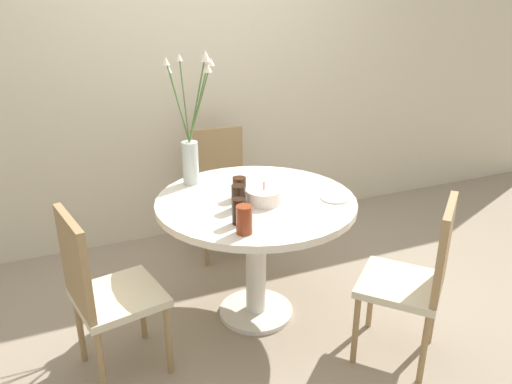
{
  "coord_description": "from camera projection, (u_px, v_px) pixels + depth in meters",
  "views": [
    {
      "loc": [
        -1.0,
        -2.34,
        1.83
      ],
      "look_at": [
        0.0,
        0.0,
        0.8
      ],
      "focal_mm": 35.0,
      "sensor_mm": 36.0,
      "label": 1
    }
  ],
  "objects": [
    {
      "name": "birthday_cake",
      "position": [
        264.0,
        196.0,
        2.7
      ],
      "size": [
        0.2,
        0.2,
        0.12
      ],
      "color": "white",
      "rests_on": "dining_table"
    },
    {
      "name": "chair_far_back",
      "position": [
        418.0,
        274.0,
        2.5
      ],
      "size": [
        0.56,
        0.56,
        0.91
      ],
      "rotation": [
        0.0,
        0.0,
        3.87
      ],
      "color": "beige",
      "rests_on": "ground_plane"
    },
    {
      "name": "drink_glass_2",
      "position": [
        239.0,
        188.0,
        2.75
      ],
      "size": [
        0.08,
        0.08,
        0.12
      ],
      "color": "#33190C",
      "rests_on": "dining_table"
    },
    {
      "name": "drink_glass_3",
      "position": [
        244.0,
        220.0,
        2.35
      ],
      "size": [
        0.08,
        0.08,
        0.14
      ],
      "color": "maroon",
      "rests_on": "dining_table"
    },
    {
      "name": "chair_right_flank",
      "position": [
        221.0,
        184.0,
        3.65
      ],
      "size": [
        0.44,
        0.44,
        0.91
      ],
      "rotation": [
        0.0,
        0.0,
        -0.11
      ],
      "color": "beige",
      "rests_on": "ground_plane"
    },
    {
      "name": "ground_plane",
      "position": [
        256.0,
        313.0,
        3.05
      ],
      "size": [
        16.0,
        16.0,
        0.0
      ],
      "primitive_type": "plane",
      "color": "gray"
    },
    {
      "name": "flower_vase",
      "position": [
        191.0,
        141.0,
        2.89
      ],
      "size": [
        0.26,
        0.3,
        0.78
      ],
      "color": "silver",
      "rests_on": "dining_table"
    },
    {
      "name": "drink_glass_1",
      "position": [
        238.0,
        197.0,
        2.61
      ],
      "size": [
        0.07,
        0.07,
        0.13
      ],
      "color": "black",
      "rests_on": "dining_table"
    },
    {
      "name": "side_plate",
      "position": [
        335.0,
        198.0,
        2.76
      ],
      "size": [
        0.16,
        0.16,
        0.01
      ],
      "color": "white",
      "rests_on": "dining_table"
    },
    {
      "name": "dining_table",
      "position": [
        256.0,
        222.0,
        2.82
      ],
      "size": [
        1.11,
        1.11,
        0.76
      ],
      "color": "silver",
      "rests_on": "ground_plane"
    },
    {
      "name": "drink_glass_0",
      "position": [
        238.0,
        211.0,
        2.44
      ],
      "size": [
        0.06,
        0.06,
        0.13
      ],
      "color": "black",
      "rests_on": "dining_table"
    },
    {
      "name": "wall_back",
      "position": [
        187.0,
        68.0,
        3.66
      ],
      "size": [
        8.0,
        0.05,
        2.6
      ],
      "color": "beige",
      "rests_on": "ground_plane"
    },
    {
      "name": "chair_left_flank",
      "position": [
        101.0,
        287.0,
        2.38
      ],
      "size": [
        0.47,
        0.47,
        0.91
      ],
      "rotation": [
        0.0,
        0.0,
        1.77
      ],
      "color": "beige",
      "rests_on": "ground_plane"
    }
  ]
}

